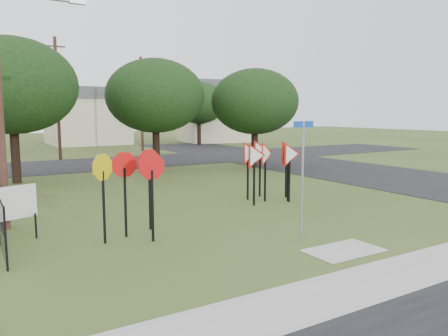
% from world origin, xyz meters
% --- Properties ---
extents(ground, '(140.00, 140.00, 0.00)m').
position_xyz_m(ground, '(0.00, 0.00, 0.00)').
color(ground, '#384B1C').
extents(sidewalk, '(30.00, 1.60, 0.02)m').
position_xyz_m(sidewalk, '(0.00, -4.20, 0.01)').
color(sidewalk, '#9E9C95').
rests_on(sidewalk, ground).
extents(street_right, '(8.00, 50.00, 0.02)m').
position_xyz_m(street_right, '(12.00, 10.00, 0.01)').
color(street_right, black).
rests_on(street_right, ground).
extents(street_far, '(60.00, 8.00, 0.02)m').
position_xyz_m(street_far, '(0.00, 20.00, 0.01)').
color(street_far, black).
rests_on(street_far, ground).
extents(curb_pad, '(2.00, 1.20, 0.02)m').
position_xyz_m(curb_pad, '(0.00, -2.40, 0.01)').
color(curb_pad, '#9E9C95').
rests_on(curb_pad, ground).
extents(street_name_sign, '(0.69, 0.07, 3.33)m').
position_xyz_m(street_name_sign, '(-0.16, -0.92, 1.89)').
color(street_name_sign, gray).
rests_on(street_name_sign, ground).
extents(stop_sign_cluster, '(2.32, 1.29, 2.49)m').
position_xyz_m(stop_sign_cluster, '(-4.23, 1.59, 1.84)').
color(stop_sign_cluster, black).
rests_on(stop_sign_cluster, ground).
extents(yield_sign_cluster, '(3.16, 1.79, 2.46)m').
position_xyz_m(yield_sign_cluster, '(2.32, 3.82, 1.81)').
color(yield_sign_cluster, black).
rests_on(yield_sign_cluster, ground).
extents(info_board, '(1.20, 0.42, 1.56)m').
position_xyz_m(info_board, '(-7.17, 2.97, 1.03)').
color(info_board, black).
rests_on(info_board, ground).
extents(far_pole_a, '(1.40, 0.24, 9.00)m').
position_xyz_m(far_pole_a, '(-2.00, 24.00, 4.60)').
color(far_pole_a, '#4B2D22').
rests_on(far_pole_a, ground).
extents(far_pole_b, '(1.40, 0.24, 8.50)m').
position_xyz_m(far_pole_b, '(6.00, 28.00, 4.35)').
color(far_pole_b, '#4B2D22').
rests_on(far_pole_b, ground).
extents(house_mid, '(8.40, 8.40, 6.20)m').
position_xyz_m(house_mid, '(4.00, 40.00, 3.15)').
color(house_mid, beige).
rests_on(house_mid, ground).
extents(house_right, '(8.30, 8.30, 7.20)m').
position_xyz_m(house_right, '(18.00, 36.00, 3.65)').
color(house_right, beige).
rests_on(house_right, ground).
extents(tree_near_left, '(6.40, 6.40, 7.27)m').
position_xyz_m(tree_near_left, '(-6.00, 14.00, 4.86)').
color(tree_near_left, black).
rests_on(tree_near_left, ground).
extents(tree_near_mid, '(6.00, 6.00, 6.80)m').
position_xyz_m(tree_near_mid, '(2.00, 15.00, 4.54)').
color(tree_near_mid, black).
rests_on(tree_near_mid, ground).
extents(tree_near_right, '(5.60, 5.60, 6.33)m').
position_xyz_m(tree_near_right, '(8.00, 13.00, 4.22)').
color(tree_near_right, black).
rests_on(tree_near_right, ground).
extents(tree_far_right, '(6.00, 6.00, 6.80)m').
position_xyz_m(tree_far_right, '(14.00, 32.00, 4.54)').
color(tree_far_right, black).
rests_on(tree_far_right, ground).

